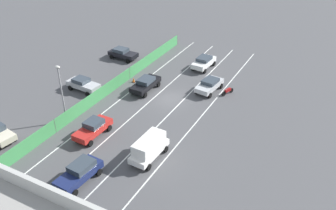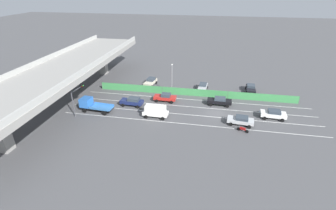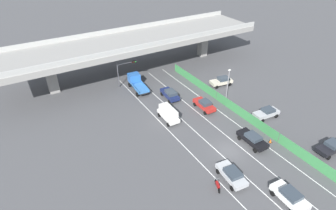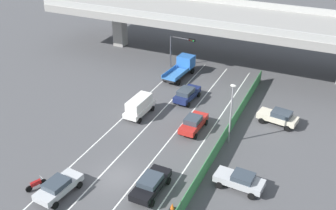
{
  "view_description": "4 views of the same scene",
  "coord_description": "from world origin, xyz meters",
  "px_view_note": "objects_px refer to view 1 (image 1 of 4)",
  "views": [
    {
      "loc": [
        -17.73,
        33.52,
        21.83
      ],
      "look_at": [
        -2.56,
        5.01,
        2.48
      ],
      "focal_mm": 39.26,
      "sensor_mm": 36.0,
      "label": 1
    },
    {
      "loc": [
        -41.89,
        1.13,
        21.68
      ],
      "look_at": [
        -0.56,
        8.91,
        1.08
      ],
      "focal_mm": 26.88,
      "sensor_mm": 36.0,
      "label": 2
    },
    {
      "loc": [
        -22.43,
        -20.76,
        25.96
      ],
      "look_at": [
        -2.16,
        13.09,
        0.97
      ],
      "focal_mm": 30.03,
      "sensor_mm": 36.0,
      "label": 3
    },
    {
      "loc": [
        15.87,
        -24.08,
        23.38
      ],
      "look_at": [
        0.26,
        10.09,
        2.47
      ],
      "focal_mm": 42.75,
      "sensor_mm": 36.0,
      "label": 4
    }
  ],
  "objects_px": {
    "car_sedan_silver": "(210,85)",
    "parked_sedan_dark": "(123,53)",
    "car_van_white": "(149,147)",
    "street_lamp": "(61,89)",
    "traffic_cone": "(134,80)",
    "car_sedan_black": "(146,84)",
    "car_sedan_navy": "(80,172)",
    "car_sedan_red": "(93,128)",
    "motorcycle": "(228,91)",
    "car_sedan_white": "(204,62)",
    "parked_wagon_silver": "(83,84)"
  },
  "relations": [
    {
      "from": "car_sedan_silver",
      "to": "parked_sedan_dark",
      "type": "height_order",
      "value": "parked_sedan_dark"
    },
    {
      "from": "car_van_white",
      "to": "street_lamp",
      "type": "height_order",
      "value": "street_lamp"
    },
    {
      "from": "car_van_white",
      "to": "parked_sedan_dark",
      "type": "height_order",
      "value": "car_van_white"
    },
    {
      "from": "street_lamp",
      "to": "traffic_cone",
      "type": "relative_size",
      "value": 11.19
    },
    {
      "from": "car_van_white",
      "to": "street_lamp",
      "type": "xyz_separation_m",
      "value": [
        10.93,
        -1.03,
        2.81
      ]
    },
    {
      "from": "car_sedan_black",
      "to": "street_lamp",
      "type": "relative_size",
      "value": 0.71
    },
    {
      "from": "car_sedan_black",
      "to": "parked_sedan_dark",
      "type": "bearing_deg",
      "value": -40.14
    },
    {
      "from": "car_sedan_navy",
      "to": "car_sedan_black",
      "type": "distance_m",
      "value": 16.97
    },
    {
      "from": "car_sedan_navy",
      "to": "car_sedan_silver",
      "type": "height_order",
      "value": "car_sedan_navy"
    },
    {
      "from": "car_sedan_red",
      "to": "motorcycle",
      "type": "bearing_deg",
      "value": -121.96
    },
    {
      "from": "car_sedan_red",
      "to": "traffic_cone",
      "type": "height_order",
      "value": "car_sedan_red"
    },
    {
      "from": "parked_sedan_dark",
      "to": "street_lamp",
      "type": "distance_m",
      "value": 17.58
    },
    {
      "from": "car_sedan_white",
      "to": "parked_sedan_dark",
      "type": "xyz_separation_m",
      "value": [
        11.68,
        2.66,
        -0.04
      ]
    },
    {
      "from": "car_sedan_black",
      "to": "motorcycle",
      "type": "distance_m",
      "value": 10.05
    },
    {
      "from": "car_sedan_white",
      "to": "traffic_cone",
      "type": "distance_m",
      "value": 10.35
    },
    {
      "from": "car_sedan_white",
      "to": "parked_sedan_dark",
      "type": "distance_m",
      "value": 11.98
    },
    {
      "from": "car_sedan_black",
      "to": "traffic_cone",
      "type": "xyz_separation_m",
      "value": [
        2.52,
        -1.13,
        -0.62
      ]
    },
    {
      "from": "car_sedan_white",
      "to": "car_sedan_black",
      "type": "height_order",
      "value": "car_sedan_white"
    },
    {
      "from": "motorcycle",
      "to": "car_sedan_navy",
      "type": "bearing_deg",
      "value": 73.93
    },
    {
      "from": "car_sedan_navy",
      "to": "car_sedan_silver",
      "type": "xyz_separation_m",
      "value": [
        -3.55,
        -20.17,
        -0.09
      ]
    },
    {
      "from": "motorcycle",
      "to": "street_lamp",
      "type": "bearing_deg",
      "value": 46.47
    },
    {
      "from": "car_sedan_navy",
      "to": "motorcycle",
      "type": "relative_size",
      "value": 2.45
    },
    {
      "from": "car_sedan_silver",
      "to": "car_van_white",
      "type": "bearing_deg",
      "value": 90.31
    },
    {
      "from": "car_sedan_red",
      "to": "street_lamp",
      "type": "distance_m",
      "value": 5.23
    },
    {
      "from": "parked_wagon_silver",
      "to": "car_sedan_navy",
      "type": "bearing_deg",
      "value": 128.34
    },
    {
      "from": "parked_wagon_silver",
      "to": "street_lamp",
      "type": "distance_m",
      "value": 7.77
    },
    {
      "from": "car_sedan_red",
      "to": "street_lamp",
      "type": "height_order",
      "value": "street_lamp"
    },
    {
      "from": "car_sedan_navy",
      "to": "parked_wagon_silver",
      "type": "xyz_separation_m",
      "value": [
        10.24,
        -12.96,
        -0.07
      ]
    },
    {
      "from": "car_van_white",
      "to": "car_sedan_black",
      "type": "height_order",
      "value": "car_van_white"
    },
    {
      "from": "car_van_white",
      "to": "traffic_cone",
      "type": "xyz_separation_m",
      "value": [
        9.6,
        -12.27,
        -0.97
      ]
    },
    {
      "from": "motorcycle",
      "to": "street_lamp",
      "type": "height_order",
      "value": "street_lamp"
    },
    {
      "from": "car_sedan_red",
      "to": "motorcycle",
      "type": "height_order",
      "value": "car_sedan_red"
    },
    {
      "from": "parked_wagon_silver",
      "to": "car_van_white",
      "type": "bearing_deg",
      "value": 151.66
    },
    {
      "from": "street_lamp",
      "to": "motorcycle",
      "type": "bearing_deg",
      "value": -133.53
    },
    {
      "from": "car_sedan_red",
      "to": "parked_sedan_dark",
      "type": "bearing_deg",
      "value": -64.73
    },
    {
      "from": "car_sedan_white",
      "to": "traffic_cone",
      "type": "height_order",
      "value": "car_sedan_white"
    },
    {
      "from": "car_van_white",
      "to": "car_sedan_black",
      "type": "bearing_deg",
      "value": -57.55
    },
    {
      "from": "car_sedan_red",
      "to": "parked_sedan_dark",
      "type": "distance_m",
      "value": 19.26
    },
    {
      "from": "car_van_white",
      "to": "parked_wagon_silver",
      "type": "distance_m",
      "value": 15.77
    },
    {
      "from": "car_sedan_black",
      "to": "street_lamp",
      "type": "distance_m",
      "value": 11.27
    },
    {
      "from": "parked_wagon_silver",
      "to": "traffic_cone",
      "type": "height_order",
      "value": "parked_wagon_silver"
    },
    {
      "from": "traffic_cone",
      "to": "street_lamp",
      "type": "bearing_deg",
      "value": 83.26
    },
    {
      "from": "car_sedan_red",
      "to": "car_sedan_silver",
      "type": "xyz_separation_m",
      "value": [
        -6.72,
        -14.28,
        -0.05
      ]
    },
    {
      "from": "car_sedan_white",
      "to": "car_sedan_silver",
      "type": "distance_m",
      "value": 6.64
    },
    {
      "from": "car_sedan_black",
      "to": "street_lamp",
      "type": "height_order",
      "value": "street_lamp"
    },
    {
      "from": "car_sedan_white",
      "to": "car_sedan_red",
      "type": "relative_size",
      "value": 0.98
    },
    {
      "from": "traffic_cone",
      "to": "motorcycle",
      "type": "bearing_deg",
      "value": -167.54
    },
    {
      "from": "car_sedan_red",
      "to": "parked_wagon_silver",
      "type": "height_order",
      "value": "car_sedan_red"
    },
    {
      "from": "parked_sedan_dark",
      "to": "traffic_cone",
      "type": "relative_size",
      "value": 7.37
    },
    {
      "from": "car_sedan_red",
      "to": "car_sedan_black",
      "type": "distance_m",
      "value": 10.73
    }
  ]
}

